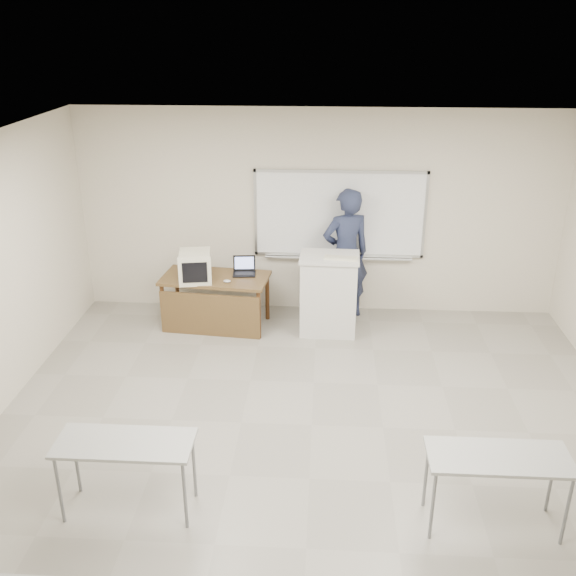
# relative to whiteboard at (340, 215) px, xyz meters

# --- Properties ---
(floor) EXTENTS (7.00, 8.00, 0.01)m
(floor) POSITION_rel_whiteboard_xyz_m (-0.30, -3.97, -1.49)
(floor) COLOR gray
(floor) RESTS_ON ground
(whiteboard) EXTENTS (2.48, 0.10, 1.31)m
(whiteboard) POSITION_rel_whiteboard_xyz_m (0.00, 0.00, 0.00)
(whiteboard) COLOR white
(whiteboard) RESTS_ON floor
(student_desks) EXTENTS (4.40, 2.20, 0.73)m
(student_desks) POSITION_rel_whiteboard_xyz_m (-0.30, -5.32, -0.81)
(student_desks) COLOR #989892
(student_desks) RESTS_ON floor
(instructor_desk) EXTENTS (1.49, 0.74, 0.75)m
(instructor_desk) POSITION_rel_whiteboard_xyz_m (-1.74, -0.78, -0.93)
(instructor_desk) COLOR brown
(instructor_desk) RESTS_ON floor
(podium) EXTENTS (0.81, 0.59, 1.14)m
(podium) POSITION_rel_whiteboard_xyz_m (-0.13, -0.77, -0.91)
(podium) COLOR silver
(podium) RESTS_ON floor
(crt_monitor) EXTENTS (0.44, 0.49, 0.42)m
(crt_monitor) POSITION_rel_whiteboard_xyz_m (-1.99, -0.79, -0.53)
(crt_monitor) COLOR beige
(crt_monitor) RESTS_ON instructor_desk
(laptop) EXTENTS (0.32, 0.29, 0.23)m
(laptop) POSITION_rel_whiteboard_xyz_m (-1.34, -0.51, -0.67)
(laptop) COLOR black
(laptop) RESTS_ON instructor_desk
(mouse) EXTENTS (0.12, 0.10, 0.04)m
(mouse) POSITION_rel_whiteboard_xyz_m (-1.54, -0.87, -0.71)
(mouse) COLOR #BABDC3
(mouse) RESTS_ON instructor_desk
(keyboard) EXTENTS (0.46, 0.21, 0.02)m
(keyboard) POSITION_rel_whiteboard_xyz_m (0.02, -0.89, -0.33)
(keyboard) COLOR beige
(keyboard) RESTS_ON podium
(presenter) EXTENTS (0.83, 0.68, 1.94)m
(presenter) POSITION_rel_whiteboard_xyz_m (0.10, -0.22, -0.51)
(presenter) COLOR black
(presenter) RESTS_ON floor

